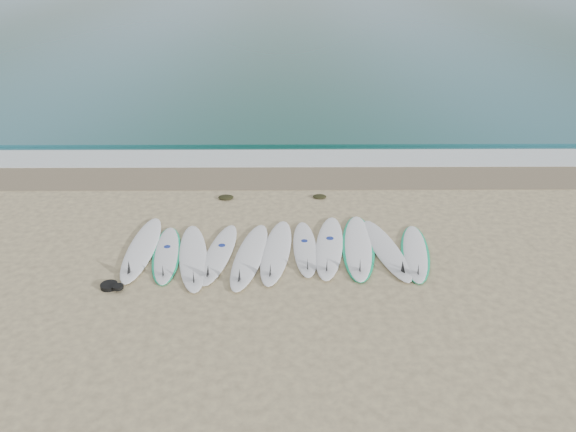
{
  "coord_description": "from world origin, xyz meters",
  "views": [
    {
      "loc": [
        0.18,
        -10.1,
        5.89
      ],
      "look_at": [
        0.25,
        0.91,
        0.4
      ],
      "focal_mm": 35.0,
      "sensor_mm": 36.0,
      "label": 1
    }
  ],
  "objects_px": {
    "surfboard_0": "(141,249)",
    "surfboard_10": "(415,253)",
    "surfboard_5": "(276,252)",
    "leash_coil": "(111,286)"
  },
  "relations": [
    {
      "from": "surfboard_0",
      "to": "leash_coil",
      "type": "relative_size",
      "value": 6.05
    },
    {
      "from": "surfboard_0",
      "to": "leash_coil",
      "type": "height_order",
      "value": "surfboard_0"
    },
    {
      "from": "surfboard_5",
      "to": "leash_coil",
      "type": "bearing_deg",
      "value": -152.1
    },
    {
      "from": "surfboard_0",
      "to": "surfboard_5",
      "type": "bearing_deg",
      "value": -2.28
    },
    {
      "from": "surfboard_0",
      "to": "surfboard_5",
      "type": "height_order",
      "value": "surfboard_0"
    },
    {
      "from": "surfboard_0",
      "to": "surfboard_10",
      "type": "height_order",
      "value": "surfboard_0"
    },
    {
      "from": "surfboard_0",
      "to": "surfboard_10",
      "type": "distance_m",
      "value": 5.69
    },
    {
      "from": "surfboard_0",
      "to": "leash_coil",
      "type": "bearing_deg",
      "value": -100.23
    },
    {
      "from": "surfboard_10",
      "to": "leash_coil",
      "type": "relative_size",
      "value": 5.37
    },
    {
      "from": "surfboard_0",
      "to": "surfboard_5",
      "type": "xyz_separation_m",
      "value": [
        2.82,
        -0.13,
        -0.0
      ]
    }
  ]
}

